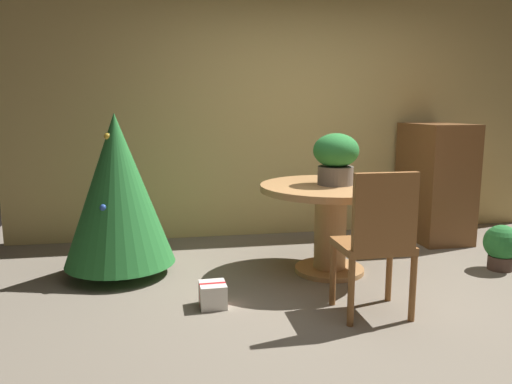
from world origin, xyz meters
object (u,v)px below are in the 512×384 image
flower_vase (336,157)px  potted_plant (502,246)px  round_dining_table (331,211)px  holiday_tree (118,189)px  wooden_cabinet (435,182)px  gift_box_cream (213,295)px  wooden_chair_near (378,236)px

flower_vase → potted_plant: (1.44, -0.21, -0.77)m
round_dining_table → holiday_tree: bearing=171.5°
flower_vase → potted_plant: 1.65m
wooden_cabinet → flower_vase: bearing=-148.7°
flower_vase → potted_plant: size_ratio=1.08×
flower_vase → round_dining_table: bearing=-175.6°
gift_box_cream → potted_plant: bearing=8.0°
round_dining_table → holiday_tree: size_ratio=0.88×
wooden_chair_near → potted_plant: 1.68m
wooden_chair_near → wooden_cabinet: size_ratio=0.81×
wooden_chair_near → holiday_tree: holiday_tree is taller
gift_box_cream → round_dining_table: bearing=28.2°
gift_box_cream → wooden_cabinet: 2.92m
wooden_chair_near → potted_plant: wooden_chair_near is taller
wooden_cabinet → potted_plant: 1.14m
wooden_cabinet → wooden_chair_near: bearing=-128.6°
holiday_tree → flower_vase: bearing=-8.3°
round_dining_table → wooden_chair_near: wooden_chair_near is taller
round_dining_table → potted_plant: 1.52m
round_dining_table → flower_vase: size_ratio=2.79×
wooden_chair_near → gift_box_cream: wooden_chair_near is taller
holiday_tree → gift_box_cream: bearing=-49.8°
flower_vase → gift_box_cream: size_ratio=2.09×
potted_plant → wooden_cabinet: bearing=92.0°
round_dining_table → potted_plant: size_ratio=3.02×
holiday_tree → wooden_cabinet: size_ratio=1.10×
round_dining_table → gift_box_cream: bearing=-151.8°
gift_box_cream → wooden_cabinet: (2.49, 1.42, 0.53)m
flower_vase → holiday_tree: bearing=171.7°
flower_vase → holiday_tree: holiday_tree is taller
potted_plant → round_dining_table: bearing=171.8°
flower_vase → holiday_tree: size_ratio=0.32×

